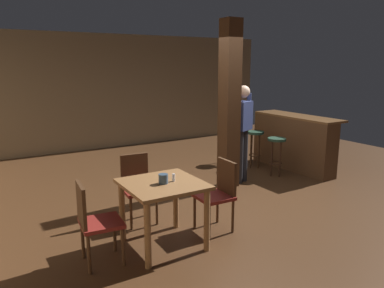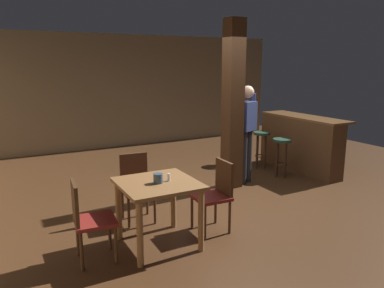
{
  "view_description": "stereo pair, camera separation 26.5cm",
  "coord_description": "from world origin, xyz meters",
  "px_view_note": "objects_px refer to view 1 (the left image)",
  "views": [
    {
      "loc": [
        -3.51,
        -4.57,
        2.08
      ],
      "look_at": [
        -0.83,
        -0.12,
        0.97
      ],
      "focal_mm": 35.0,
      "sensor_mm": 36.0,
      "label": 1
    },
    {
      "loc": [
        -3.28,
        -4.7,
        2.08
      ],
      "look_at": [
        -0.83,
        -0.12,
        0.97
      ],
      "focal_mm": 35.0,
      "sensor_mm": 36.0,
      "label": 2
    }
  ],
  "objects_px": {
    "dining_table": "(163,195)",
    "chair_east": "(219,191)",
    "standing_person": "(243,127)",
    "bar_counter": "(293,142)",
    "bar_stool_mid": "(255,141)",
    "bar_stool_far": "(237,134)",
    "napkin_cup": "(163,179)",
    "chair_west": "(94,219)",
    "bar_stool_near": "(276,148)",
    "salt_shaker": "(174,178)",
    "chair_north": "(137,184)"
  },
  "relations": [
    {
      "from": "dining_table",
      "to": "chair_east",
      "type": "distance_m",
      "value": 0.81
    },
    {
      "from": "standing_person",
      "to": "bar_counter",
      "type": "xyz_separation_m",
      "value": [
        1.43,
        0.18,
        -0.45
      ]
    },
    {
      "from": "bar_stool_mid",
      "to": "bar_stool_far",
      "type": "height_order",
      "value": "bar_stool_far"
    },
    {
      "from": "napkin_cup",
      "to": "standing_person",
      "type": "bearing_deg",
      "value": 32.55
    },
    {
      "from": "chair_east",
      "to": "chair_west",
      "type": "distance_m",
      "value": 1.61
    },
    {
      "from": "bar_stool_mid",
      "to": "bar_stool_near",
      "type": "bearing_deg",
      "value": -94.46
    },
    {
      "from": "chair_west",
      "to": "standing_person",
      "type": "height_order",
      "value": "standing_person"
    },
    {
      "from": "bar_stool_near",
      "to": "bar_stool_mid",
      "type": "xyz_separation_m",
      "value": [
        0.05,
        0.66,
        0.01
      ]
    },
    {
      "from": "standing_person",
      "to": "bar_stool_near",
      "type": "relative_size",
      "value": 2.37
    },
    {
      "from": "chair_east",
      "to": "bar_stool_far",
      "type": "distance_m",
      "value": 3.47
    },
    {
      "from": "standing_person",
      "to": "bar_counter",
      "type": "relative_size",
      "value": 0.9
    },
    {
      "from": "chair_west",
      "to": "bar_stool_near",
      "type": "xyz_separation_m",
      "value": [
        3.89,
        1.42,
        0.04
      ]
    },
    {
      "from": "chair_west",
      "to": "bar_stool_far",
      "type": "distance_m",
      "value": 4.71
    },
    {
      "from": "salt_shaker",
      "to": "bar_counter",
      "type": "xyz_separation_m",
      "value": [
        3.59,
        1.63,
        -0.26
      ]
    },
    {
      "from": "chair_east",
      "to": "bar_stool_far",
      "type": "height_order",
      "value": "chair_east"
    },
    {
      "from": "chair_north",
      "to": "chair_west",
      "type": "relative_size",
      "value": 1.0
    },
    {
      "from": "dining_table",
      "to": "chair_north",
      "type": "distance_m",
      "value": 0.84
    },
    {
      "from": "napkin_cup",
      "to": "bar_stool_near",
      "type": "height_order",
      "value": "napkin_cup"
    },
    {
      "from": "napkin_cup",
      "to": "bar_stool_near",
      "type": "xyz_separation_m",
      "value": [
        3.1,
        1.44,
        -0.28
      ]
    },
    {
      "from": "chair_east",
      "to": "bar_stool_mid",
      "type": "distance_m",
      "value": 3.11
    },
    {
      "from": "bar_stool_mid",
      "to": "bar_stool_far",
      "type": "distance_m",
      "value": 0.56
    },
    {
      "from": "dining_table",
      "to": "standing_person",
      "type": "xyz_separation_m",
      "value": [
        2.29,
        1.44,
        0.38
      ]
    },
    {
      "from": "chair_east",
      "to": "chair_north",
      "type": "height_order",
      "value": "same"
    },
    {
      "from": "dining_table",
      "to": "bar_stool_mid",
      "type": "bearing_deg",
      "value": 33.47
    },
    {
      "from": "dining_table",
      "to": "bar_stool_near",
      "type": "height_order",
      "value": "dining_table"
    },
    {
      "from": "chair_east",
      "to": "bar_stool_mid",
      "type": "bearing_deg",
      "value": 41.14
    },
    {
      "from": "chair_north",
      "to": "bar_stool_near",
      "type": "height_order",
      "value": "chair_north"
    },
    {
      "from": "napkin_cup",
      "to": "chair_north",
      "type": "bearing_deg",
      "value": 87.27
    },
    {
      "from": "chair_east",
      "to": "bar_stool_mid",
      "type": "relative_size",
      "value": 1.19
    },
    {
      "from": "chair_north",
      "to": "salt_shaker",
      "type": "height_order",
      "value": "chair_north"
    },
    {
      "from": "standing_person",
      "to": "bar_counter",
      "type": "bearing_deg",
      "value": 7.03
    },
    {
      "from": "bar_stool_near",
      "to": "dining_table",
      "type": "bearing_deg",
      "value": -155.43
    },
    {
      "from": "chair_west",
      "to": "bar_stool_mid",
      "type": "bearing_deg",
      "value": 27.8
    },
    {
      "from": "chair_north",
      "to": "bar_counter",
      "type": "height_order",
      "value": "bar_counter"
    },
    {
      "from": "dining_table",
      "to": "standing_person",
      "type": "bearing_deg",
      "value": 32.08
    },
    {
      "from": "bar_stool_near",
      "to": "bar_stool_far",
      "type": "bearing_deg",
      "value": 89.69
    },
    {
      "from": "salt_shaker",
      "to": "chair_west",
      "type": "bearing_deg",
      "value": 179.06
    },
    {
      "from": "chair_north",
      "to": "bar_stool_mid",
      "type": "distance_m",
      "value": 3.35
    },
    {
      "from": "bar_counter",
      "to": "bar_stool_mid",
      "type": "distance_m",
      "value": 0.74
    },
    {
      "from": "dining_table",
      "to": "chair_west",
      "type": "xyz_separation_m",
      "value": [
        -0.81,
        -0.0,
        -0.12
      ]
    },
    {
      "from": "salt_shaker",
      "to": "bar_stool_mid",
      "type": "xyz_separation_m",
      "value": [
        3.01,
        2.1,
        -0.26
      ]
    },
    {
      "from": "chair_west",
      "to": "bar_counter",
      "type": "relative_size",
      "value": 0.46
    },
    {
      "from": "napkin_cup",
      "to": "salt_shaker",
      "type": "relative_size",
      "value": 1.25
    },
    {
      "from": "chair_east",
      "to": "salt_shaker",
      "type": "xyz_separation_m",
      "value": [
        -0.67,
        -0.05,
        0.3
      ]
    },
    {
      "from": "standing_person",
      "to": "bar_stool_far",
      "type": "height_order",
      "value": "standing_person"
    },
    {
      "from": "bar_stool_near",
      "to": "bar_stool_far",
      "type": "distance_m",
      "value": 1.22
    },
    {
      "from": "bar_stool_near",
      "to": "bar_stool_mid",
      "type": "height_order",
      "value": "bar_stool_mid"
    },
    {
      "from": "chair_west",
      "to": "bar_stool_near",
      "type": "bearing_deg",
      "value": 19.99
    },
    {
      "from": "dining_table",
      "to": "bar_stool_far",
      "type": "distance_m",
      "value": 4.06
    },
    {
      "from": "chair_north",
      "to": "standing_person",
      "type": "height_order",
      "value": "standing_person"
    }
  ]
}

